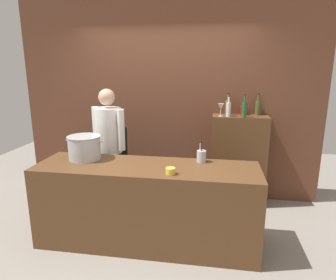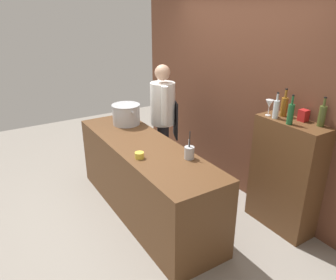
{
  "view_description": "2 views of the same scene",
  "coord_description": "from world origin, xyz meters",
  "px_view_note": "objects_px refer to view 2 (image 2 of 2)",
  "views": [
    {
      "loc": [
        0.7,
        -2.94,
        1.93
      ],
      "look_at": [
        0.16,
        0.45,
        1.08
      ],
      "focal_mm": 31.81,
      "sensor_mm": 36.0,
      "label": 1
    },
    {
      "loc": [
        3.04,
        -1.56,
        2.37
      ],
      "look_at": [
        0.06,
        0.28,
        0.92
      ],
      "focal_mm": 34.64,
      "sensor_mm": 36.0,
      "label": 2
    }
  ],
  "objects_px": {
    "chef": "(163,115)",
    "wine_bottle_clear": "(276,109)",
    "stockpot_large": "(126,114)",
    "wine_bottle_olive": "(322,115)",
    "wine_bottle_green": "(291,114)",
    "wine_glass_wide": "(269,104)",
    "spice_tin_red": "(304,115)",
    "butter_jar": "(139,155)",
    "utensil_crock": "(189,152)",
    "wine_bottle_amber": "(284,106)"
  },
  "relations": [
    {
      "from": "stockpot_large",
      "to": "butter_jar",
      "type": "bearing_deg",
      "value": -18.12
    },
    {
      "from": "wine_bottle_green",
      "to": "wine_bottle_clear",
      "type": "xyz_separation_m",
      "value": [
        -0.2,
        0.03,
        -0.01
      ]
    },
    {
      "from": "chef",
      "to": "wine_bottle_olive",
      "type": "height_order",
      "value": "chef"
    },
    {
      "from": "chef",
      "to": "stockpot_large",
      "type": "distance_m",
      "value": 0.53
    },
    {
      "from": "wine_glass_wide",
      "to": "spice_tin_red",
      "type": "height_order",
      "value": "wine_glass_wide"
    },
    {
      "from": "wine_bottle_clear",
      "to": "spice_tin_red",
      "type": "relative_size",
      "value": 2.35
    },
    {
      "from": "wine_bottle_green",
      "to": "wine_glass_wide",
      "type": "bearing_deg",
      "value": 173.86
    },
    {
      "from": "chef",
      "to": "wine_bottle_clear",
      "type": "height_order",
      "value": "chef"
    },
    {
      "from": "butter_jar",
      "to": "wine_bottle_clear",
      "type": "relative_size",
      "value": 0.35
    },
    {
      "from": "utensil_crock",
      "to": "butter_jar",
      "type": "bearing_deg",
      "value": -122.66
    },
    {
      "from": "wine_bottle_amber",
      "to": "wine_bottle_green",
      "type": "distance_m",
      "value": 0.26
    },
    {
      "from": "stockpot_large",
      "to": "utensil_crock",
      "type": "xyz_separation_m",
      "value": [
        1.32,
        0.1,
        -0.07
      ]
    },
    {
      "from": "stockpot_large",
      "to": "wine_bottle_olive",
      "type": "bearing_deg",
      "value": 29.82
    },
    {
      "from": "chef",
      "to": "wine_bottle_clear",
      "type": "xyz_separation_m",
      "value": [
        1.52,
        0.46,
        0.41
      ]
    },
    {
      "from": "chef",
      "to": "spice_tin_red",
      "type": "height_order",
      "value": "chef"
    },
    {
      "from": "stockpot_large",
      "to": "wine_bottle_clear",
      "type": "xyz_separation_m",
      "value": [
        1.63,
        0.98,
        0.34
      ]
    },
    {
      "from": "utensil_crock",
      "to": "chef",
      "type": "bearing_deg",
      "value": 161.1
    },
    {
      "from": "wine_bottle_green",
      "to": "spice_tin_red",
      "type": "height_order",
      "value": "wine_bottle_green"
    },
    {
      "from": "utensil_crock",
      "to": "wine_bottle_clear",
      "type": "distance_m",
      "value": 1.02
    },
    {
      "from": "stockpot_large",
      "to": "spice_tin_red",
      "type": "height_order",
      "value": "spice_tin_red"
    },
    {
      "from": "stockpot_large",
      "to": "wine_bottle_clear",
      "type": "distance_m",
      "value": 1.93
    },
    {
      "from": "wine_bottle_clear",
      "to": "spice_tin_red",
      "type": "distance_m",
      "value": 0.28
    },
    {
      "from": "utensil_crock",
      "to": "wine_bottle_green",
      "type": "bearing_deg",
      "value": 59.17
    },
    {
      "from": "wine_bottle_clear",
      "to": "butter_jar",
      "type": "bearing_deg",
      "value": -113.96
    },
    {
      "from": "spice_tin_red",
      "to": "stockpot_large",
      "type": "bearing_deg",
      "value": -148.01
    },
    {
      "from": "wine_bottle_green",
      "to": "chef",
      "type": "bearing_deg",
      "value": -165.82
    },
    {
      "from": "butter_jar",
      "to": "wine_bottle_amber",
      "type": "height_order",
      "value": "wine_bottle_amber"
    },
    {
      "from": "wine_bottle_clear",
      "to": "wine_glass_wide",
      "type": "relative_size",
      "value": 1.61
    },
    {
      "from": "chef",
      "to": "wine_glass_wide",
      "type": "relative_size",
      "value": 9.54
    },
    {
      "from": "utensil_crock",
      "to": "wine_bottle_clear",
      "type": "height_order",
      "value": "wine_bottle_clear"
    },
    {
      "from": "chef",
      "to": "butter_jar",
      "type": "relative_size",
      "value": 17.09
    },
    {
      "from": "chef",
      "to": "wine_bottle_green",
      "type": "xyz_separation_m",
      "value": [
        1.73,
        0.44,
        0.42
      ]
    },
    {
      "from": "butter_jar",
      "to": "wine_bottle_green",
      "type": "bearing_deg",
      "value": 58.54
    },
    {
      "from": "stockpot_large",
      "to": "wine_bottle_green",
      "type": "distance_m",
      "value": 2.09
    },
    {
      "from": "spice_tin_red",
      "to": "wine_bottle_clear",
      "type": "bearing_deg",
      "value": -140.72
    },
    {
      "from": "wine_bottle_olive",
      "to": "wine_glass_wide",
      "type": "relative_size",
      "value": 1.69
    },
    {
      "from": "chef",
      "to": "stockpot_large",
      "type": "bearing_deg",
      "value": 102.44
    },
    {
      "from": "wine_bottle_green",
      "to": "wine_bottle_clear",
      "type": "height_order",
      "value": "wine_bottle_green"
    },
    {
      "from": "wine_glass_wide",
      "to": "wine_bottle_amber",
      "type": "bearing_deg",
      "value": 52.82
    },
    {
      "from": "wine_bottle_amber",
      "to": "wine_bottle_olive",
      "type": "relative_size",
      "value": 1.02
    },
    {
      "from": "butter_jar",
      "to": "wine_bottle_clear",
      "type": "bearing_deg",
      "value": 66.04
    },
    {
      "from": "wine_bottle_green",
      "to": "wine_glass_wide",
      "type": "xyz_separation_m",
      "value": [
        -0.31,
        0.03,
        0.01
      ]
    },
    {
      "from": "utensil_crock",
      "to": "wine_bottle_green",
      "type": "height_order",
      "value": "wine_bottle_green"
    },
    {
      "from": "utensil_crock",
      "to": "wine_bottle_amber",
      "type": "distance_m",
      "value": 1.13
    },
    {
      "from": "wine_bottle_olive",
      "to": "spice_tin_red",
      "type": "bearing_deg",
      "value": -175.49
    },
    {
      "from": "butter_jar",
      "to": "wine_glass_wide",
      "type": "relative_size",
      "value": 0.56
    },
    {
      "from": "stockpot_large",
      "to": "wine_bottle_green",
      "type": "bearing_deg",
      "value": 27.39
    },
    {
      "from": "wine_bottle_olive",
      "to": "wine_bottle_amber",
      "type": "bearing_deg",
      "value": -172.15
    },
    {
      "from": "wine_bottle_green",
      "to": "butter_jar",
      "type": "bearing_deg",
      "value": -121.46
    },
    {
      "from": "wine_bottle_olive",
      "to": "wine_bottle_green",
      "type": "height_order",
      "value": "wine_bottle_green"
    }
  ]
}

